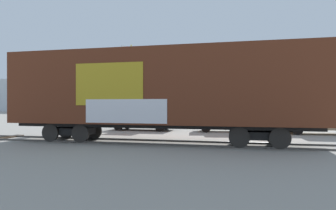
% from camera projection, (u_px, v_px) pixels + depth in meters
% --- Properties ---
extents(ground_plane, '(260.00, 260.00, 0.00)m').
position_uv_depth(ground_plane, '(151.00, 143.00, 14.29)').
color(ground_plane, gray).
extents(track, '(60.02, 3.29, 0.08)m').
position_uv_depth(track, '(116.00, 141.00, 14.68)').
color(track, '#4C4742').
rests_on(track, ground_plane).
extents(freight_car, '(15.21, 3.12, 4.81)m').
position_uv_depth(freight_car, '(159.00, 89.00, 14.18)').
color(freight_car, '#5B2B19').
rests_on(freight_car, ground_plane).
extents(flagpole, '(0.69, 1.27, 8.05)m').
position_uv_depth(flagpole, '(130.00, 74.00, 29.19)').
color(flagpole, silver).
rests_on(flagpole, ground_plane).
extents(hillside, '(147.04, 37.81, 12.71)m').
position_uv_depth(hillside, '(223.00, 96.00, 79.06)').
color(hillside, silver).
rests_on(hillside, ground_plane).
extents(parked_car_black, '(4.67, 2.03, 1.67)m').
position_uv_depth(parked_car_black, '(142.00, 119.00, 21.32)').
color(parked_car_black, black).
rests_on(parked_car_black, ground_plane).
extents(parked_car_white, '(4.44, 2.39, 1.67)m').
position_uv_depth(parked_car_white, '(226.00, 120.00, 20.11)').
color(parked_car_white, silver).
rests_on(parked_car_white, ground_plane).
extents(parked_car_tan, '(4.72, 2.13, 1.76)m').
position_uv_depth(parked_car_tan, '(318.00, 120.00, 18.40)').
color(parked_car_tan, '#9E8966').
rests_on(parked_car_tan, ground_plane).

